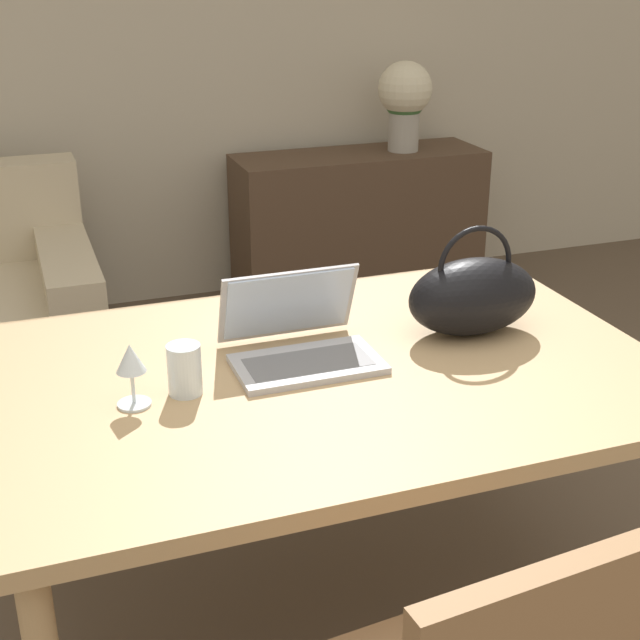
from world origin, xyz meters
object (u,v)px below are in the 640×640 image
at_px(laptop, 298,335).
at_px(flower_vase, 405,98).
at_px(handbag, 473,295).
at_px(drinking_glass, 185,369).
at_px(wine_glass, 131,364).

relative_size(laptop, flower_vase, 0.81).
relative_size(laptop, handbag, 0.99).
distance_m(drinking_glass, handbag, 0.76).
bearing_deg(drinking_glass, laptop, 18.50).
relative_size(drinking_glass, wine_glass, 0.81).
height_order(wine_glass, flower_vase, flower_vase).
bearing_deg(handbag, laptop, 178.39).
bearing_deg(flower_vase, handbag, -110.21).
height_order(laptop, wine_glass, laptop).
xyz_separation_m(laptop, wine_glass, (-0.41, -0.12, 0.04)).
xyz_separation_m(handbag, flower_vase, (0.76, 2.07, 0.14)).
xyz_separation_m(drinking_glass, flower_vase, (1.52, 2.16, 0.19)).
distance_m(handbag, flower_vase, 2.21).
bearing_deg(wine_glass, laptop, 15.84).
distance_m(laptop, drinking_glass, 0.31).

